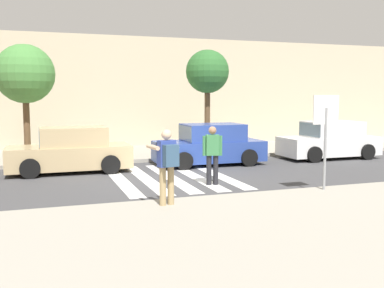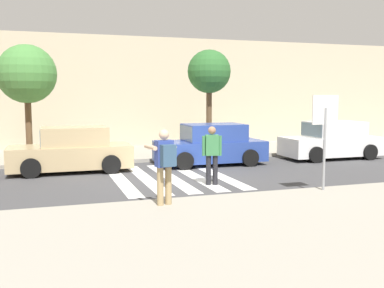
{
  "view_description": "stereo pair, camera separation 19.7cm",
  "coord_description": "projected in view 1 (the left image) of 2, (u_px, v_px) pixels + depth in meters",
  "views": [
    {
      "loc": [
        -3.95,
        -13.47,
        2.62
      ],
      "look_at": [
        0.6,
        -0.2,
        1.1
      ],
      "focal_mm": 42.0,
      "sensor_mm": 36.0,
      "label": 1
    },
    {
      "loc": [
        -3.77,
        -13.53,
        2.62
      ],
      "look_at": [
        0.6,
        -0.2,
        1.1
      ],
      "focal_mm": 42.0,
      "sensor_mm": 36.0,
      "label": 2
    }
  ],
  "objects": [
    {
      "name": "ground_plane",
      "position": [
        172.0,
        178.0,
        14.22
      ],
      "size": [
        120.0,
        120.0,
        0.0
      ],
      "primitive_type": "plane",
      "color": "#424244"
    },
    {
      "name": "parked_car_tan",
      "position": [
        71.0,
        151.0,
        15.36
      ],
      "size": [
        4.1,
        1.92,
        1.55
      ],
      "color": "tan",
      "rests_on": "ground"
    },
    {
      "name": "street_tree_center",
      "position": [
        207.0,
        73.0,
        18.99
      ],
      "size": [
        1.83,
        1.83,
        4.41
      ],
      "color": "brown",
      "rests_on": "sidewalk_far"
    },
    {
      "name": "stop_sign",
      "position": [
        326.0,
        121.0,
        11.71
      ],
      "size": [
        0.76,
        0.08,
        2.49
      ],
      "color": "gray",
      "rests_on": "sidewalk_near"
    },
    {
      "name": "street_tree_west",
      "position": [
        25.0,
        75.0,
        16.69
      ],
      "size": [
        2.2,
        2.2,
        4.38
      ],
      "color": "brown",
      "rests_on": "sidewalk_far"
    },
    {
      "name": "crosswalk_stripe_1",
      "position": [
        146.0,
        179.0,
        14.15
      ],
      "size": [
        0.44,
        5.2,
        0.01
      ],
      "primitive_type": "cube",
      "color": "silver",
      "rests_on": "ground"
    },
    {
      "name": "crosswalk_stripe_2",
      "position": [
        170.0,
        177.0,
        14.41
      ],
      "size": [
        0.44,
        5.2,
        0.01
      ],
      "primitive_type": "cube",
      "color": "silver",
      "rests_on": "ground"
    },
    {
      "name": "crosswalk_stripe_0",
      "position": [
        121.0,
        180.0,
        13.9
      ],
      "size": [
        0.44,
        5.2,
        0.01
      ],
      "primitive_type": "cube",
      "color": "silver",
      "rests_on": "ground"
    },
    {
      "name": "pedestrian_crossing",
      "position": [
        212.0,
        152.0,
        13.11
      ],
      "size": [
        0.57,
        0.32,
        1.72
      ],
      "color": "#232328",
      "rests_on": "ground"
    },
    {
      "name": "parked_car_white",
      "position": [
        330.0,
        141.0,
        18.74
      ],
      "size": [
        4.1,
        1.92,
        1.55
      ],
      "color": "white",
      "rests_on": "ground"
    },
    {
      "name": "sidewalk_near",
      "position": [
        266.0,
        233.0,
        8.39
      ],
      "size": [
        60.0,
        6.0,
        0.14
      ],
      "primitive_type": "cube",
      "color": "#9E998C",
      "rests_on": "ground"
    },
    {
      "name": "building_facade_far",
      "position": [
        116.0,
        93.0,
        23.71
      ],
      "size": [
        56.0,
        4.0,
        5.49
      ],
      "primitive_type": "cube",
      "color": "beige",
      "rests_on": "ground"
    },
    {
      "name": "crosswalk_stripe_3",
      "position": [
        194.0,
        176.0,
        14.67
      ],
      "size": [
        0.44,
        5.2,
        0.01
      ],
      "primitive_type": "cube",
      "color": "silver",
      "rests_on": "ground"
    },
    {
      "name": "crosswalk_stripe_4",
      "position": [
        216.0,
        174.0,
        14.93
      ],
      "size": [
        0.44,
        5.2,
        0.01
      ],
      "primitive_type": "cube",
      "color": "silver",
      "rests_on": "ground"
    },
    {
      "name": "parked_car_blue",
      "position": [
        210.0,
        146.0,
        17.01
      ],
      "size": [
        4.1,
        1.92,
        1.55
      ],
      "color": "#284293",
      "rests_on": "ground"
    },
    {
      "name": "sidewalk_far",
      "position": [
        134.0,
        153.0,
        19.86
      ],
      "size": [
        60.0,
        4.8,
        0.14
      ],
      "primitive_type": "cube",
      "color": "#9E998C",
      "rests_on": "ground"
    },
    {
      "name": "photographer_with_backpack",
      "position": [
        167.0,
        160.0,
        10.09
      ],
      "size": [
        0.66,
        0.9,
        1.72
      ],
      "color": "tan",
      "rests_on": "sidewalk_near"
    }
  ]
}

